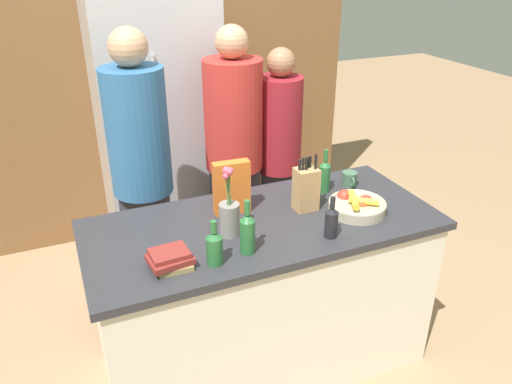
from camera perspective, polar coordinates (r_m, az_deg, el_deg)
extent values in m
plane|color=#A37F5B|center=(3.08, 0.76, -18.40)|extent=(14.00, 14.00, 0.00)
cube|color=silver|center=(2.79, 0.81, -11.97)|extent=(1.71, 0.76, 0.88)
cube|color=#2D2D33|center=(2.53, 0.88, -3.76)|extent=(1.79, 0.79, 0.04)
cube|color=brown|center=(4.02, -10.04, 13.54)|extent=(2.99, 0.12, 2.60)
cube|color=#B7B7BC|center=(3.74, -10.99, 6.82)|extent=(0.84, 0.60, 1.89)
cylinder|color=#B7B7BC|center=(3.41, -10.94, 6.56)|extent=(0.02, 0.02, 1.04)
cylinder|color=tan|center=(2.65, 11.46, -1.72)|extent=(0.30, 0.30, 0.05)
torus|color=tan|center=(2.63, 11.51, -1.23)|extent=(0.30, 0.30, 0.02)
sphere|color=#C64C23|center=(2.62, 11.97, -1.34)|extent=(0.07, 0.07, 0.07)
sphere|color=red|center=(2.63, 11.51, -1.22)|extent=(0.06, 0.06, 0.06)
sphere|color=red|center=(2.65, 12.42, -1.07)|extent=(0.07, 0.07, 0.07)
sphere|color=red|center=(2.68, 10.06, -0.50)|extent=(0.08, 0.08, 0.08)
cylinder|color=yellow|center=(2.61, 12.21, -1.04)|extent=(0.14, 0.12, 0.03)
cylinder|color=yellow|center=(2.59, 11.12, -0.87)|extent=(0.10, 0.17, 0.03)
cube|color=tan|center=(2.60, 5.72, 0.32)|extent=(0.12, 0.10, 0.23)
cylinder|color=black|center=(2.52, 5.01, 3.00)|extent=(0.01, 0.01, 0.07)
cylinder|color=black|center=(2.53, 5.38, 3.11)|extent=(0.01, 0.01, 0.08)
cylinder|color=black|center=(2.53, 5.76, 3.12)|extent=(0.01, 0.01, 0.08)
cylinder|color=black|center=(2.55, 5.88, 3.28)|extent=(0.01, 0.01, 0.07)
cylinder|color=black|center=(2.56, 6.20, 3.34)|extent=(0.01, 0.01, 0.07)
cylinder|color=black|center=(2.54, 6.84, 3.36)|extent=(0.01, 0.01, 0.09)
cylinder|color=gray|center=(2.37, -3.04, -3.15)|extent=(0.10, 0.10, 0.16)
cylinder|color=#477538|center=(2.29, -3.01, 0.50)|extent=(0.01, 0.02, 0.17)
sphere|color=#C64C66|center=(2.26, -2.99, 2.46)|extent=(0.03, 0.03, 0.03)
cylinder|color=#477538|center=(2.30, -3.17, 0.31)|extent=(0.02, 0.01, 0.15)
sphere|color=#C64C66|center=(2.28, -3.24, 2.03)|extent=(0.03, 0.03, 0.03)
cylinder|color=#477538|center=(2.29, -3.27, 0.50)|extent=(0.01, 0.01, 0.17)
sphere|color=#C64C66|center=(2.26, -3.41, 2.45)|extent=(0.04, 0.04, 0.04)
cylinder|color=#477538|center=(2.29, -3.31, 0.16)|extent=(0.01, 0.02, 0.15)
sphere|color=#C64C66|center=(2.25, -3.47, 1.81)|extent=(0.03, 0.03, 0.03)
cylinder|color=#477538|center=(2.29, -3.04, 0.41)|extent=(0.02, 0.01, 0.17)
sphere|color=#C64C66|center=(2.25, -3.04, 2.31)|extent=(0.03, 0.03, 0.03)
cube|color=orange|center=(2.54, -2.80, 0.53)|extent=(0.19, 0.07, 0.28)
cylinder|color=#42664C|center=(2.92, 10.62, 1.49)|extent=(0.09, 0.09, 0.08)
torus|color=#42664C|center=(2.88, 10.95, 1.12)|extent=(0.02, 0.06, 0.06)
cube|color=#99844C|center=(2.21, -9.40, -8.11)|extent=(0.16, 0.15, 0.02)
cube|color=maroon|center=(2.19, -9.79, -7.58)|extent=(0.20, 0.16, 0.03)
cube|color=maroon|center=(2.19, -9.89, -6.92)|extent=(0.17, 0.14, 0.02)
cylinder|color=#286633|center=(2.24, -0.98, -5.10)|extent=(0.07, 0.07, 0.16)
cone|color=#286633|center=(2.19, -1.00, -2.94)|extent=(0.07, 0.07, 0.03)
cylinder|color=#286633|center=(2.16, -1.01, -1.79)|extent=(0.03, 0.03, 0.07)
cylinder|color=#286633|center=(2.17, -4.75, -6.69)|extent=(0.07, 0.07, 0.13)
cone|color=#286633|center=(2.13, -4.83, -4.93)|extent=(0.07, 0.07, 0.03)
cylinder|color=#286633|center=(2.11, -4.87, -3.99)|extent=(0.03, 0.03, 0.05)
cylinder|color=#286633|center=(2.81, 7.81, 1.51)|extent=(0.06, 0.06, 0.15)
cone|color=#286633|center=(2.77, 7.93, 3.24)|extent=(0.06, 0.06, 0.03)
cylinder|color=#286633|center=(2.76, 7.99, 4.15)|extent=(0.02, 0.02, 0.06)
cylinder|color=black|center=(2.38, 8.57, -3.70)|extent=(0.06, 0.06, 0.13)
cone|color=black|center=(2.35, 8.70, -2.06)|extent=(0.06, 0.06, 0.03)
cylinder|color=black|center=(2.33, 8.76, -1.19)|extent=(0.02, 0.02, 0.05)
cube|color=#383842|center=(3.23, -11.93, -6.71)|extent=(0.32, 0.26, 0.87)
cylinder|color=#2D6093|center=(2.89, -13.39, 6.67)|extent=(0.35, 0.35, 0.72)
sphere|color=tan|center=(2.77, -14.43, 15.77)|extent=(0.21, 0.21, 0.21)
cube|color=#383842|center=(3.52, -2.36, -3.37)|extent=(0.30, 0.20, 0.85)
cylinder|color=red|center=(3.21, -2.62, 8.75)|extent=(0.37, 0.37, 0.70)
sphere|color=tan|center=(3.10, -2.80, 16.78)|extent=(0.20, 0.20, 0.20)
cube|color=#383842|center=(3.65, 2.48, -2.89)|extent=(0.28, 0.23, 0.77)
cylinder|color=maroon|center=(3.36, 2.71, 7.68)|extent=(0.30, 0.30, 0.64)
sphere|color=#996B4C|center=(3.25, 2.87, 14.60)|extent=(0.19, 0.19, 0.19)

